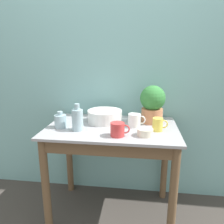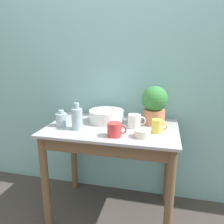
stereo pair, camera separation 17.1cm
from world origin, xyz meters
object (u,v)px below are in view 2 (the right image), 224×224
bowl_wash_large (106,116)px  potted_plant (154,104)px  mug_white (135,121)px  bottle_tall (77,118)px  mug_red (115,130)px  mug_yellow (157,126)px  bottle_short (62,119)px  bowl_small_cream (142,133)px

bowl_wash_large → potted_plant: bearing=5.9°
mug_white → bottle_tall: bearing=-161.3°
bottle_tall → bowl_wash_large: bearing=54.4°
mug_red → mug_white: bearing=63.5°
bottle_tall → mug_yellow: 0.61m
mug_white → bottle_short: bearing=-170.2°
bowl_wash_large → mug_red: 0.35m
potted_plant → bottle_tall: (-0.57, -0.28, -0.08)m
bowl_wash_large → bowl_small_cream: size_ratio=2.55×
bottle_tall → bottle_short: size_ratio=1.58×
bowl_wash_large → bottle_tall: size_ratio=1.41×
potted_plant → mug_yellow: 0.24m
mug_red → mug_yellow: 0.32m
mug_red → mug_yellow: mug_yellow is taller
mug_yellow → bottle_tall: bearing=-173.6°
mug_red → bowl_small_cream: size_ratio=1.20×
bowl_wash_large → bottle_short: (-0.32, -0.19, 0.00)m
bowl_wash_large → bowl_small_cream: bowl_wash_large is taller
mug_red → bowl_small_cream: mug_red is taller
mug_red → bowl_wash_large: bearing=114.5°
bottle_short → mug_red: 0.48m
bowl_small_cream → mug_yellow: bearing=50.1°
bottle_tall → mug_white: size_ratio=1.50×
bottle_short → bowl_small_cream: 0.66m
bottle_tall → mug_red: (0.31, -0.08, -0.04)m
bottle_tall → mug_white: 0.45m
potted_plant → mug_yellow: potted_plant is taller
bowl_wash_large → mug_yellow: bowl_wash_large is taller
bottle_tall → mug_red: 0.32m
mug_yellow → bowl_small_cream: size_ratio=1.01×
potted_plant → mug_red: (-0.25, -0.36, -0.12)m
bowl_wash_large → bottle_short: bottle_short is taller
bottle_short → mug_yellow: 0.75m
potted_plant → mug_red: potted_plant is taller
mug_red → bowl_small_cream: bearing=9.3°
bottle_tall → mug_yellow: (0.60, 0.07, -0.04)m
potted_plant → bottle_short: potted_plant is taller
mug_white → bowl_small_cream: size_ratio=1.21×
bowl_small_cream → mug_red: bearing=-170.7°
mug_red → mug_white: 0.25m
potted_plant → bottle_short: bearing=-162.0°
bottle_tall → mug_white: (0.42, 0.14, -0.03)m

